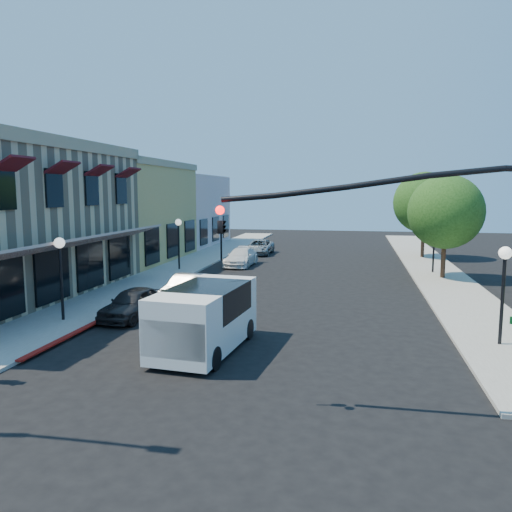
% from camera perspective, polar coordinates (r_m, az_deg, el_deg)
% --- Properties ---
extents(ground, '(120.00, 120.00, 0.00)m').
position_cam_1_polar(ground, '(12.21, -6.63, -19.18)').
color(ground, black).
rests_on(ground, ground).
extents(sidewalk_left, '(3.50, 50.00, 0.12)m').
position_cam_1_polar(sidewalk_left, '(39.67, -6.62, -0.45)').
color(sidewalk_left, gray).
rests_on(sidewalk_left, ground).
extents(sidewalk_right, '(3.50, 50.00, 0.12)m').
position_cam_1_polar(sidewalk_right, '(38.12, 19.28, -1.14)').
color(sidewalk_right, gray).
rests_on(sidewalk_right, ground).
extents(curb_red_strip, '(0.25, 10.00, 0.06)m').
position_cam_1_polar(curb_red_strip, '(21.77, -17.56, -7.45)').
color(curb_red_strip, maroon).
rests_on(curb_red_strip, ground).
extents(yellow_stucco_building, '(10.00, 12.00, 7.60)m').
position_cam_1_polar(yellow_stucco_building, '(41.04, -16.17, 4.81)').
color(yellow_stucco_building, tan).
rests_on(yellow_stucco_building, ground).
extents(pink_stucco_building, '(10.00, 12.00, 7.00)m').
position_cam_1_polar(pink_stucco_building, '(51.98, -10.03, 5.14)').
color(pink_stucco_building, '#CBA09A').
rests_on(pink_stucco_building, ground).
extents(street_tree_a, '(4.56, 4.56, 6.48)m').
position_cam_1_polar(street_tree_a, '(32.83, 20.85, 4.73)').
color(street_tree_a, '#342015').
rests_on(street_tree_a, ground).
extents(street_tree_b, '(4.94, 4.94, 7.02)m').
position_cam_1_polar(street_tree_b, '(42.71, 18.69, 5.80)').
color(street_tree_b, '#342015').
rests_on(street_tree_b, ground).
extents(signal_mast_arm, '(8.01, 0.39, 6.00)m').
position_cam_1_polar(signal_mast_arm, '(12.18, 22.73, 0.38)').
color(signal_mast_arm, black).
rests_on(signal_mast_arm, ground).
extents(lamppost_left_near, '(0.44, 0.44, 3.57)m').
position_cam_1_polar(lamppost_left_near, '(22.08, -21.48, -0.18)').
color(lamppost_left_near, black).
rests_on(lamppost_left_near, ground).
extents(lamppost_left_far, '(0.44, 0.44, 3.57)m').
position_cam_1_polar(lamppost_left_far, '(34.60, -8.85, 2.82)').
color(lamppost_left_far, black).
rests_on(lamppost_left_far, ground).
extents(lamppost_right_near, '(0.44, 0.44, 3.57)m').
position_cam_1_polar(lamppost_right_near, '(19.24, 26.50, -1.50)').
color(lamppost_right_near, black).
rests_on(lamppost_right_near, ground).
extents(lamppost_right_far, '(0.44, 0.44, 3.57)m').
position_cam_1_polar(lamppost_right_far, '(34.84, 19.72, 2.50)').
color(lamppost_right_far, black).
rests_on(lamppost_right_far, ground).
extents(white_van, '(2.63, 5.20, 2.22)m').
position_cam_1_polar(white_van, '(17.19, -5.93, -6.66)').
color(white_van, silver).
rests_on(white_van, ground).
extents(parked_car_a, '(1.92, 4.01, 1.32)m').
position_cam_1_polar(parked_car_a, '(22.24, -13.86, -5.25)').
color(parked_car_a, black).
rests_on(parked_car_a, ground).
extents(parked_car_b, '(1.71, 4.08, 1.31)m').
position_cam_1_polar(parked_car_b, '(25.24, -7.91, -3.62)').
color(parked_car_b, '#9FA2A3').
rests_on(parked_car_b, ground).
extents(parked_car_c, '(1.98, 4.52, 1.29)m').
position_cam_1_polar(parked_car_c, '(36.63, -1.71, -0.14)').
color(parked_car_c, white).
rests_on(parked_car_c, ground).
extents(parked_car_d, '(2.09, 4.51, 1.25)m').
position_cam_1_polar(parked_car_d, '(43.43, 0.38, 1.03)').
color(parked_car_d, gray).
rests_on(parked_car_d, ground).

